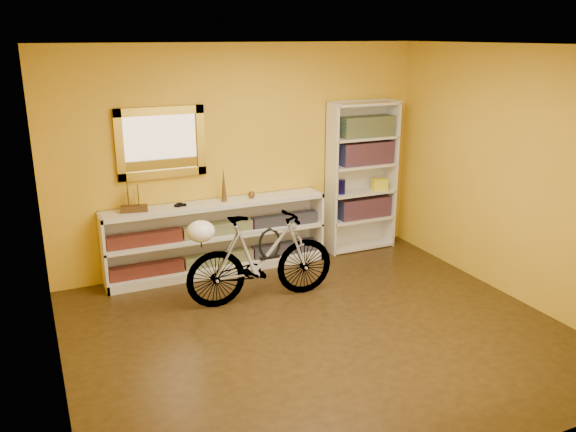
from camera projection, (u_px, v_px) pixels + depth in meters
name	position (u px, v px, depth m)	size (l,w,h in m)	color
floor	(319.00, 333.00, 5.55)	(4.50, 4.00, 0.01)	black
ceiling	(323.00, 44.00, 4.78)	(4.50, 4.00, 0.01)	silver
back_wall	(242.00, 158.00, 6.91)	(4.50, 0.01, 2.60)	gold
left_wall	(45.00, 234.00, 4.28)	(0.01, 4.00, 2.60)	gold
right_wall	(516.00, 175.00, 6.05)	(0.01, 4.00, 2.60)	gold
gilt_mirror	(161.00, 143.00, 6.43)	(0.98, 0.06, 0.78)	olive
wall_socket	(311.00, 233.00, 7.56)	(0.09, 0.01, 0.09)	silver
console_unit	(218.00, 237.00, 6.85)	(2.60, 0.35, 0.85)	silver
cd_row_lower	(219.00, 258.00, 6.91)	(2.50, 0.13, 0.14)	black
cd_row_upper	(218.00, 229.00, 6.80)	(2.50, 0.13, 0.14)	navy
model_ship	(133.00, 197.00, 6.31)	(0.29, 0.11, 0.34)	#3A2610
toy_car	(181.00, 206.00, 6.56)	(0.00, 0.00, 0.00)	black
bronze_ornament	(224.00, 185.00, 6.70)	(0.07, 0.07, 0.39)	brown
decorative_orb	(251.00, 195.00, 6.88)	(0.08, 0.08, 0.08)	brown
bookcase	(361.00, 177.00, 7.48)	(0.90, 0.30, 1.90)	silver
book_row_a	(364.00, 207.00, 7.62)	(0.70, 0.22, 0.26)	maroon
book_row_b	(366.00, 153.00, 7.41)	(0.70, 0.22, 0.28)	maroon
book_row_c	(367.00, 126.00, 7.31)	(0.70, 0.22, 0.25)	navy
travel_mug	(342.00, 187.00, 7.37)	(0.08, 0.08, 0.18)	navy
red_tin	(348.00, 130.00, 7.24)	(0.15, 0.15, 0.19)	maroon
yellow_bag	(380.00, 184.00, 7.57)	(0.19, 0.13, 0.15)	yellow
bicycle	(261.00, 258.00, 6.09)	(1.62, 0.42, 0.95)	silver
helmet	(201.00, 231.00, 5.77)	(0.28, 0.27, 0.21)	white
u_lock	(270.00, 243.00, 6.08)	(0.24, 0.24, 0.03)	black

